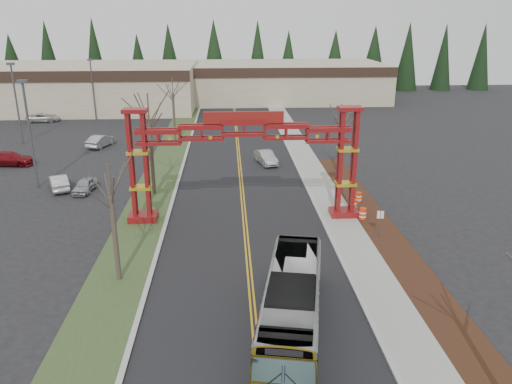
{
  "coord_description": "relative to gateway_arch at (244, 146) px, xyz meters",
  "views": [
    {
      "loc": [
        -1.18,
        -18.91,
        15.13
      ],
      "look_at": [
        0.64,
        13.01,
        3.99
      ],
      "focal_mm": 35.0,
      "sensor_mm": 36.0,
      "label": 1
    }
  ],
  "objects": [
    {
      "name": "transit_bus",
      "position": [
        1.88,
        -15.22,
        -4.39
      ],
      "size": [
        4.79,
        11.7,
        3.18
      ],
      "primitive_type": "imported",
      "rotation": [
        0.0,
        0.0,
        -0.19
      ],
      "color": "#95989C",
      "rests_on": "ground"
    },
    {
      "name": "road",
      "position": [
        -0.0,
        7.0,
        -5.97
      ],
      "size": [
        12.0,
        110.0,
        0.02
      ],
      "primitive_type": "cube",
      "color": "black",
      "rests_on": "ground"
    },
    {
      "name": "sidewalk_right",
      "position": [
        7.6,
        7.0,
        -5.91
      ],
      "size": [
        2.6,
        110.0,
        0.14
      ],
      "primitive_type": "cube",
      "color": "gray",
      "rests_on": "ground"
    },
    {
      "name": "parked_car_mid_a",
      "position": [
        -24.96,
        16.81,
        -5.23
      ],
      "size": [
        5.28,
        2.37,
        1.5
      ],
      "primitive_type": "imported",
      "rotation": [
        0.0,
        0.0,
        1.52
      ],
      "color": "maroon",
      "rests_on": "ground"
    },
    {
      "name": "retail_building_east",
      "position": [
        10.0,
        61.95,
        -2.47
      ],
      "size": [
        38.0,
        20.3,
        7.0
      ],
      "color": "tan",
      "rests_on": "ground"
    },
    {
      "name": "ground",
      "position": [
        -0.0,
        -18.0,
        -5.98
      ],
      "size": [
        200.0,
        200.0,
        0.0
      ],
      "primitive_type": "plane",
      "color": "black",
      "rests_on": "ground"
    },
    {
      "name": "light_pole_far",
      "position": [
        -22.02,
        42.7,
        -0.58
      ],
      "size": [
        0.81,
        0.4,
        9.34
      ],
      "color": "#3F3F44",
      "rests_on": "ground"
    },
    {
      "name": "parked_car_far_a",
      "position": [
        -17.03,
        24.7,
        -5.22
      ],
      "size": [
        2.93,
        4.88,
        1.52
      ],
      "primitive_type": "imported",
      "rotation": [
        0.0,
        0.0,
        2.83
      ],
      "color": "#9C9FA3",
      "rests_on": "ground"
    },
    {
      "name": "curb_right",
      "position": [
        6.15,
        7.0,
        -5.91
      ],
      "size": [
        0.3,
        110.0,
        0.15
      ],
      "primitive_type": "cube",
      "color": "#A9A8A3",
      "rests_on": "ground"
    },
    {
      "name": "bare_tree_right_far",
      "position": [
        10.0,
        11.44,
        -0.81
      ],
      "size": [
        3.04,
        3.04,
        7.21
      ],
      "color": "#382D26",
      "rests_on": "ground"
    },
    {
      "name": "gateway_arch",
      "position": [
        0.0,
        0.0,
        0.0
      ],
      "size": [
        18.2,
        1.6,
        8.9
      ],
      "color": "#620C0D",
      "rests_on": "ground"
    },
    {
      "name": "barrel_south",
      "position": [
        9.32,
        -0.86,
        -5.46
      ],
      "size": [
        0.56,
        0.56,
        1.04
      ],
      "color": "red",
      "rests_on": "ground"
    },
    {
      "name": "parked_car_near_b",
      "position": [
        -17.06,
        8.27,
        -5.28
      ],
      "size": [
        3.05,
        4.49,
        1.4
      ],
      "primitive_type": "imported",
      "rotation": [
        0.0,
        0.0,
        3.55
      ],
      "color": "silver",
      "rests_on": "ground"
    },
    {
      "name": "bare_tree_median_near",
      "position": [
        -8.0,
        -9.44,
        -0.61
      ],
      "size": [
        3.04,
        3.04,
        7.41
      ],
      "color": "#382D26",
      "rests_on": "ground"
    },
    {
      "name": "bare_tree_median_mid",
      "position": [
        -8.0,
        6.36,
        0.82
      ],
      "size": [
        3.45,
        3.45,
        9.13
      ],
      "color": "#382D26",
      "rests_on": "ground"
    },
    {
      "name": "lane_line_right",
      "position": [
        0.12,
        7.0,
        -5.96
      ],
      "size": [
        0.12,
        100.0,
        0.01
      ],
      "primitive_type": "cube",
      "color": "gold",
      "rests_on": "road"
    },
    {
      "name": "curb_left",
      "position": [
        -6.15,
        7.0,
        -5.91
      ],
      "size": [
        0.3,
        110.0,
        0.15
      ],
      "primitive_type": "cube",
      "color": "#A9A8A3",
      "rests_on": "ground"
    },
    {
      "name": "landscape_strip",
      "position": [
        10.2,
        -8.0,
        -5.92
      ],
      "size": [
        2.6,
        50.0,
        0.12
      ],
      "primitive_type": "cube",
      "color": "#301C10",
      "rests_on": "ground"
    },
    {
      "name": "barrel_mid",
      "position": [
        9.11,
        1.29,
        -5.48
      ],
      "size": [
        0.55,
        0.55,
        1.01
      ],
      "color": "red",
      "rests_on": "ground"
    },
    {
      "name": "conifer_treeline",
      "position": [
        0.25,
        74.0,
        0.5
      ],
      "size": [
        116.1,
        5.6,
        13.0
      ],
      "color": "black",
      "rests_on": "ground"
    },
    {
      "name": "grass_median",
      "position": [
        -8.0,
        7.0,
        -5.94
      ],
      "size": [
        4.0,
        110.0,
        0.08
      ],
      "primitive_type": "cube",
      "color": "#314321",
      "rests_on": "ground"
    },
    {
      "name": "lane_line_left",
      "position": [
        -0.12,
        7.0,
        -5.96
      ],
      "size": [
        0.12,
        100.0,
        0.01
      ],
      "primitive_type": "cube",
      "color": "gold",
      "rests_on": "road"
    },
    {
      "name": "bare_tree_median_far",
      "position": [
        -8.0,
        26.37,
        0.16
      ],
      "size": [
        3.12,
        3.12,
        8.25
      ],
      "color": "#382D26",
      "rests_on": "ground"
    },
    {
      "name": "retail_building_west",
      "position": [
        -30.0,
        53.96,
        -2.22
      ],
      "size": [
        46.0,
        22.3,
        7.5
      ],
      "color": "tan",
      "rests_on": "ground"
    },
    {
      "name": "silver_sedan",
      "position": [
        2.91,
        15.84,
        -5.27
      ],
      "size": [
        2.55,
        4.57,
        1.43
      ],
      "primitive_type": "imported",
      "rotation": [
        0.0,
        0.0,
        0.25
      ],
      "color": "#A5A8AD",
      "rests_on": "ground"
    },
    {
      "name": "parked_car_far_b",
      "position": [
        -29.77,
        41.31,
        -5.3
      ],
      "size": [
        5.16,
        2.91,
        1.36
      ],
      "primitive_type": "imported",
      "rotation": [
        0.0,
        0.0,
        1.71
      ],
      "color": "silver",
      "rests_on": "ground"
    },
    {
      "name": "barrel_north",
      "position": [
        10.0,
        3.06,
        -5.5
      ],
      "size": [
        0.52,
        0.52,
        0.97
      ],
      "color": "red",
      "rests_on": "ground"
    },
    {
      "name": "street_sign",
      "position": [
        9.65,
        -4.2,
        -4.48
      ],
      "size": [
        0.47,
        0.11,
        2.09
      ],
      "color": "#3F3F44",
      "rests_on": "ground"
    },
    {
      "name": "parked_car_near_a",
      "position": [
        -14.45,
        7.4,
        -5.36
      ],
      "size": [
        1.81,
        3.76,
        1.24
      ],
      "primitive_type": "imported",
      "rotation": [
        0.0,
        0.0,
        -0.1
      ],
      "color": "#A1A4A9",
      "rests_on": "ground"
    },
    {
      "name": "light_pole_mid",
      "position": [
        -27.4,
        26.85,
        -0.15
      ],
      "size": [
        0.87,
        0.44,
        10.08
      ],
      "color": "#3F3F44",
      "rests_on": "ground"
    },
    {
      "name": "light_pole_near",
      "position": [
        -19.26,
        8.92,
        -0.18
      ],
      "size": [
        0.87,
        0.43,
        10.03
      ],
      "color": "#3F3F44",
      "rests_on": "ground"
    }
  ]
}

